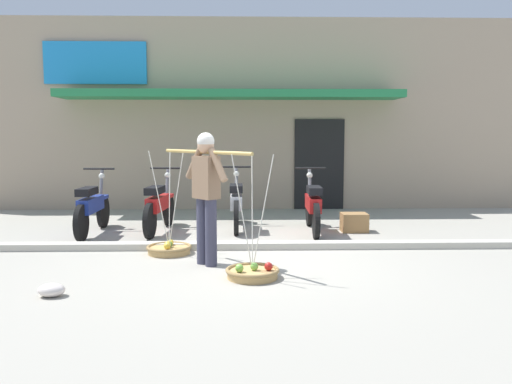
# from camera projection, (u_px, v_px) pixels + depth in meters

# --- Properties ---
(ground_plane) EXTENTS (90.00, 90.00, 0.00)m
(ground_plane) POSITION_uv_depth(u_px,v_px,m) (246.00, 260.00, 7.08)
(ground_plane) COLOR #9E998C
(sidewalk_curb) EXTENTS (20.00, 0.24, 0.10)m
(sidewalk_curb) POSITION_uv_depth(u_px,v_px,m) (246.00, 245.00, 7.77)
(sidewalk_curb) COLOR #BAB4A5
(sidewalk_curb) RESTS_ON ground
(fruit_vendor) EXTENTS (1.18, 1.33, 1.70)m
(fruit_vendor) POSITION_uv_depth(u_px,v_px,m) (206.00, 189.00, 6.73)
(fruit_vendor) COLOR #38384C
(fruit_vendor) RESTS_ON ground
(fruit_basket_left_side) EXTENTS (0.63, 0.63, 1.45)m
(fruit_basket_left_side) POSITION_uv_depth(u_px,v_px,m) (253.00, 272.00, 6.19)
(fruit_basket_left_side) COLOR tan
(fruit_basket_left_side) RESTS_ON ground
(fruit_basket_right_side) EXTENTS (0.63, 0.63, 1.45)m
(fruit_basket_right_side) POSITION_uv_depth(u_px,v_px,m) (169.00, 248.00, 7.46)
(fruit_basket_right_side) COLOR tan
(fruit_basket_right_side) RESTS_ON ground
(motorcycle_nearest_shop) EXTENTS (0.54, 1.82, 1.09)m
(motorcycle_nearest_shop) POSITION_uv_depth(u_px,v_px,m) (92.00, 207.00, 8.86)
(motorcycle_nearest_shop) COLOR black
(motorcycle_nearest_shop) RESTS_ON ground
(motorcycle_second_in_row) EXTENTS (0.54, 1.82, 1.09)m
(motorcycle_second_in_row) POSITION_uv_depth(u_px,v_px,m) (159.00, 206.00, 9.04)
(motorcycle_second_in_row) COLOR black
(motorcycle_second_in_row) RESTS_ON ground
(motorcycle_third_in_row) EXTENTS (0.54, 1.82, 1.09)m
(motorcycle_third_in_row) POSITION_uv_depth(u_px,v_px,m) (236.00, 203.00, 9.37)
(motorcycle_third_in_row) COLOR black
(motorcycle_third_in_row) RESTS_ON ground
(motorcycle_end_of_row) EXTENTS (0.54, 1.82, 1.09)m
(motorcycle_end_of_row) POSITION_uv_depth(u_px,v_px,m) (313.00, 206.00, 9.04)
(motorcycle_end_of_row) COLOR black
(motorcycle_end_of_row) RESTS_ON ground
(storefront_building) EXTENTS (13.00, 6.00, 4.20)m
(storefront_building) POSITION_uv_depth(u_px,v_px,m) (233.00, 118.00, 14.13)
(storefront_building) COLOR tan
(storefront_building) RESTS_ON ground
(plastic_litter_bag) EXTENTS (0.28, 0.22, 0.14)m
(plastic_litter_bag) POSITION_uv_depth(u_px,v_px,m) (51.00, 290.00, 5.49)
(plastic_litter_bag) COLOR silver
(plastic_litter_bag) RESTS_ON ground
(wooden_crate) EXTENTS (0.44, 0.36, 0.32)m
(wooden_crate) POSITION_uv_depth(u_px,v_px,m) (354.00, 222.00, 9.13)
(wooden_crate) COLOR olive
(wooden_crate) RESTS_ON ground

